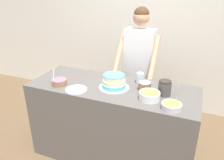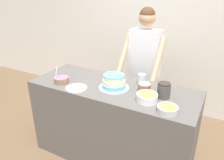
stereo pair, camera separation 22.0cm
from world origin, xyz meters
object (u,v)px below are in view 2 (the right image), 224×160
cake (114,82)px  frosting_bowl_yellow (167,109)px  frosting_bowl_purple (61,80)px  person_baker (144,61)px  drinking_glass (141,79)px  ceramic_plate (76,88)px  stoneware_jar (164,90)px  frosting_bowl_olive (147,97)px  frosting_bowl_white (144,87)px

cake → frosting_bowl_yellow: size_ratio=1.82×
frosting_bowl_purple → person_baker: bearing=53.2°
drinking_glass → ceramic_plate: (-0.56, -0.44, -0.05)m
ceramic_plate → drinking_glass: bearing=38.0°
cake → stoneware_jar: size_ratio=2.11×
person_baker → frosting_bowl_olive: person_baker is taller
frosting_bowl_purple → stoneware_jar: frosting_bowl_purple is taller
frosting_bowl_purple → stoneware_jar: bearing=10.0°
frosting_bowl_white → frosting_bowl_yellow: 0.42m
person_baker → ceramic_plate: bearing=-114.0°
person_baker → cake: bearing=-95.3°
person_baker → frosting_bowl_yellow: bearing=-58.5°
ceramic_plate → frosting_bowl_yellow: bearing=-0.4°
cake → frosting_bowl_purple: (-0.58, -0.15, -0.03)m
frosting_bowl_purple → frosting_bowl_olive: frosting_bowl_purple is taller
frosting_bowl_white → person_baker: bearing=111.2°
drinking_glass → stoneware_jar: stoneware_jar is taller
frosting_bowl_yellow → ceramic_plate: 0.97m
frosting_bowl_purple → stoneware_jar: size_ratio=1.17×
person_baker → drinking_glass: (0.15, -0.48, -0.05)m
drinking_glass → frosting_bowl_purple: bearing=-154.2°
drinking_glass → frosting_bowl_white: bearing=-59.2°
frosting_bowl_purple → ceramic_plate: size_ratio=0.79×
frosting_bowl_yellow → frosting_bowl_olive: bearing=155.7°
frosting_bowl_yellow → frosting_bowl_purple: bearing=177.4°
frosting_bowl_yellow → ceramic_plate: (-0.97, 0.01, -0.03)m
frosting_bowl_olive → cake: bearing=165.1°
cake → frosting_bowl_olive: 0.43m
drinking_glass → ceramic_plate: size_ratio=0.51×
cake → ceramic_plate: bearing=-149.4°
frosting_bowl_white → stoneware_jar: size_ratio=1.01×
frosting_bowl_yellow → drinking_glass: 0.61m
cake → frosting_bowl_purple: size_ratio=1.80×
frosting_bowl_purple → frosting_bowl_olive: (1.00, 0.04, 0.01)m
frosting_bowl_olive → stoneware_jar: 0.19m
frosting_bowl_olive → stoneware_jar: size_ratio=1.30×
stoneware_jar → frosting_bowl_yellow: bearing=-66.6°
ceramic_plate → stoneware_jar: (0.87, 0.24, 0.07)m
cake → frosting_bowl_yellow: 0.67m
frosting_bowl_white → stoneware_jar: (0.21, -0.03, 0.03)m
frosting_bowl_white → drinking_glass: bearing=120.8°
frosting_bowl_olive → stoneware_jar: stoneware_jar is taller
person_baker → frosting_bowl_white: bearing=-68.8°
cake → drinking_glass: bearing=47.2°
frosting_bowl_purple → drinking_glass: (0.80, 0.39, 0.02)m
ceramic_plate → frosting_bowl_purple: bearing=168.7°
person_baker → frosting_bowl_white: person_baker is taller
frosting_bowl_white → frosting_bowl_yellow: bearing=-41.6°
cake → frosting_bowl_yellow: bearing=-18.4°
ceramic_plate → person_baker: bearing=66.0°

